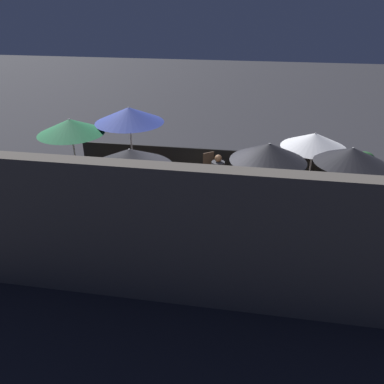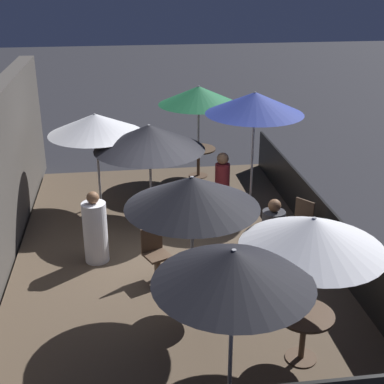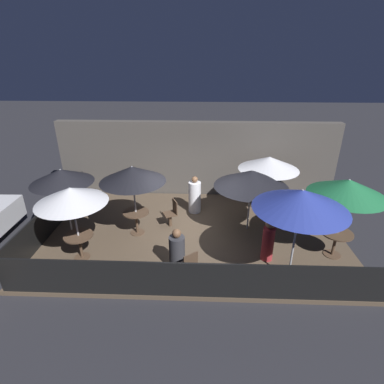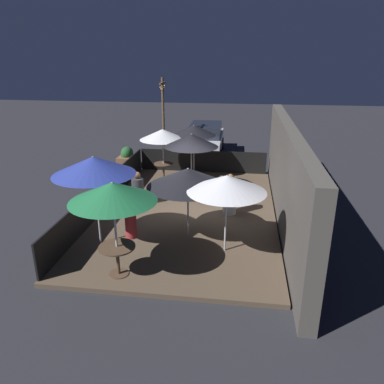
% 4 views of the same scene
% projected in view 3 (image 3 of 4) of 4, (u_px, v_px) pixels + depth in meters
% --- Properties ---
extents(ground_plane, '(60.00, 60.00, 0.00)m').
position_uv_depth(ground_plane, '(194.00, 235.00, 9.65)').
color(ground_plane, '#26262B').
extents(patio_deck, '(9.20, 5.72, 0.12)m').
position_uv_depth(patio_deck, '(194.00, 233.00, 9.62)').
color(patio_deck, brown).
rests_on(patio_deck, ground_plane).
extents(building_wall, '(10.80, 0.36, 3.01)m').
position_uv_depth(building_wall, '(197.00, 160.00, 11.83)').
color(building_wall, '#4C4742').
rests_on(building_wall, ground_plane).
extents(fence_front, '(9.00, 0.05, 0.95)m').
position_uv_depth(fence_front, '(191.00, 280.00, 6.84)').
color(fence_front, black).
rests_on(fence_front, patio_deck).
extents(fence_side_left, '(0.05, 5.52, 0.95)m').
position_uv_depth(fence_side_left, '(52.00, 216.00, 9.56)').
color(fence_side_left, black).
rests_on(fence_side_left, patio_deck).
extents(patio_umbrella_0, '(1.97, 1.97, 2.31)m').
position_uv_depth(patio_umbrella_0, '(348.00, 188.00, 7.62)').
color(patio_umbrella_0, '#B2B2B7').
rests_on(patio_umbrella_0, patio_deck).
extents(patio_umbrella_1, '(1.83, 1.83, 2.13)m').
position_uv_depth(patio_umbrella_1, '(71.00, 195.00, 7.58)').
color(patio_umbrella_1, '#B2B2B7').
rests_on(patio_umbrella_1, patio_deck).
extents(patio_umbrella_2, '(1.96, 1.96, 2.24)m').
position_uv_depth(patio_umbrella_2, '(132.00, 174.00, 8.71)').
color(patio_umbrella_2, '#B2B2B7').
rests_on(patio_umbrella_2, patio_deck).
extents(patio_umbrella_3, '(2.17, 2.17, 2.45)m').
position_uv_depth(patio_umbrella_3, '(301.00, 200.00, 6.70)').
color(patio_umbrella_3, '#B2B2B7').
rests_on(patio_umbrella_3, patio_deck).
extents(patio_umbrella_4, '(2.03, 2.03, 2.10)m').
position_uv_depth(patio_umbrella_4, '(269.00, 163.00, 9.97)').
color(patio_umbrella_4, '#B2B2B7').
rests_on(patio_umbrella_4, patio_deck).
extents(patio_umbrella_5, '(1.80, 1.80, 2.19)m').
position_uv_depth(patio_umbrella_5, '(61.00, 176.00, 8.63)').
color(patio_umbrella_5, '#B2B2B7').
rests_on(patio_umbrella_5, patio_deck).
extents(patio_umbrella_6, '(2.28, 2.28, 2.02)m').
position_uv_depth(patio_umbrella_6, '(252.00, 178.00, 9.05)').
color(patio_umbrella_6, '#B2B2B7').
rests_on(patio_umbrella_6, patio_deck).
extents(dining_table_0, '(0.86, 0.86, 0.74)m').
position_uv_depth(dining_table_0, '(336.00, 237.00, 8.25)').
color(dining_table_0, '#4C3828').
rests_on(dining_table_0, patio_deck).
extents(dining_table_1, '(0.78, 0.78, 0.73)m').
position_uv_depth(dining_table_1, '(79.00, 240.00, 8.15)').
color(dining_table_1, '#4C3828').
rests_on(dining_table_1, patio_deck).
extents(dining_table_2, '(0.81, 0.81, 0.76)m').
position_uv_depth(dining_table_2, '(136.00, 216.00, 9.30)').
color(dining_table_2, '#4C3828').
rests_on(dining_table_2, patio_deck).
extents(patio_chair_0, '(0.53, 0.53, 0.91)m').
position_uv_depth(patio_chair_0, '(172.00, 212.00, 9.75)').
color(patio_chair_0, '#4C3828').
rests_on(patio_chair_0, patio_deck).
extents(patio_chair_1, '(0.56, 0.56, 0.96)m').
position_uv_depth(patio_chair_1, '(188.00, 266.00, 7.20)').
color(patio_chair_1, '#4C3828').
rests_on(patio_chair_1, patio_deck).
extents(patron_0, '(0.38, 0.38, 1.25)m').
position_uv_depth(patron_0, '(268.00, 241.00, 8.09)').
color(patron_0, maroon).
rests_on(patron_0, patio_deck).
extents(patron_1, '(0.54, 0.54, 1.18)m').
position_uv_depth(patron_1, '(177.00, 251.00, 7.77)').
color(patron_1, '#333338').
rests_on(patron_1, patio_deck).
extents(patron_2, '(0.46, 0.46, 1.35)m').
position_uv_depth(patron_2, '(195.00, 196.00, 10.60)').
color(patron_2, silver).
rests_on(patron_2, patio_deck).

